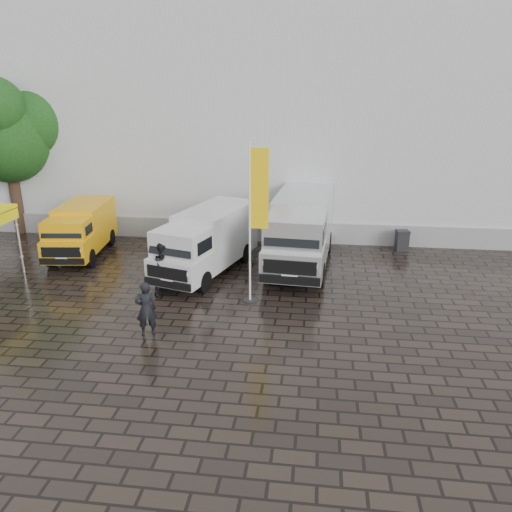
{
  "coord_description": "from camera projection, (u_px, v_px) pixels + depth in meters",
  "views": [
    {
      "loc": [
        1.66,
        -15.16,
        7.28
      ],
      "look_at": [
        -0.51,
        2.2,
        1.21
      ],
      "focal_mm": 35.0,
      "sensor_mm": 36.0,
      "label": 1
    }
  ],
  "objects": [
    {
      "name": "van_white",
      "position": [
        207.0,
        243.0,
        19.91
      ],
      "size": [
        3.48,
        6.1,
        2.51
      ],
      "primitive_type": null,
      "rotation": [
        0.0,
        0.0,
        -0.28
      ],
      "color": "silver",
      "rests_on": "ground"
    },
    {
      "name": "tree",
      "position": [
        6.0,
        131.0,
        24.29
      ],
      "size": [
        4.43,
        4.43,
        7.94
      ],
      "color": "black",
      "rests_on": "ground"
    },
    {
      "name": "flagpole",
      "position": [
        255.0,
        215.0,
        16.6
      ],
      "size": [
        0.88,
        0.5,
        5.56
      ],
      "color": "black",
      "rests_on": "ground"
    },
    {
      "name": "wheelie_bin",
      "position": [
        402.0,
        240.0,
        22.84
      ],
      "size": [
        0.63,
        0.63,
        0.95
      ],
      "primitive_type": "cube",
      "rotation": [
        0.0,
        0.0,
        0.11
      ],
      "color": "black",
      "rests_on": "ground"
    },
    {
      "name": "person_front",
      "position": [
        146.0,
        309.0,
        14.99
      ],
      "size": [
        0.74,
        0.63,
        1.73
      ],
      "primitive_type": "imported",
      "rotation": [
        0.0,
        0.0,
        3.54
      ],
      "color": "black",
      "rests_on": "ground"
    },
    {
      "name": "person_tent",
      "position": [
        165.0,
        269.0,
        17.91
      ],
      "size": [
        1.13,
        1.2,
        1.96
      ],
      "primitive_type": "imported",
      "rotation": [
        0.0,
        0.0,
        1.02
      ],
      "color": "black",
      "rests_on": "ground"
    },
    {
      "name": "exhibition_hall",
      "position": [
        327.0,
        106.0,
        29.59
      ],
      "size": [
        44.0,
        16.0,
        12.0
      ],
      "primitive_type": "cube",
      "color": "silver",
      "rests_on": "ground"
    },
    {
      "name": "van_silver",
      "position": [
        301.0,
        232.0,
        20.6
      ],
      "size": [
        2.74,
        6.87,
        2.91
      ],
      "primitive_type": null,
      "rotation": [
        0.0,
        0.0,
        -0.08
      ],
      "color": "silver",
      "rests_on": "ground"
    },
    {
      "name": "hall_plinth",
      "position": [
        323.0,
        233.0,
        23.85
      ],
      "size": [
        44.0,
        0.15,
        1.0
      ],
      "primitive_type": "cube",
      "color": "gray",
      "rests_on": "ground"
    },
    {
      "name": "van_yellow",
      "position": [
        81.0,
        231.0,
        22.01
      ],
      "size": [
        2.36,
        4.94,
        2.2
      ],
      "primitive_type": null,
      "rotation": [
        0.0,
        0.0,
        0.11
      ],
      "color": "orange",
      "rests_on": "ground"
    },
    {
      "name": "ground",
      "position": [
        263.0,
        312.0,
        16.79
      ],
      "size": [
        120.0,
        120.0,
        0.0
      ],
      "primitive_type": "plane",
      "color": "black",
      "rests_on": "ground"
    }
  ]
}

